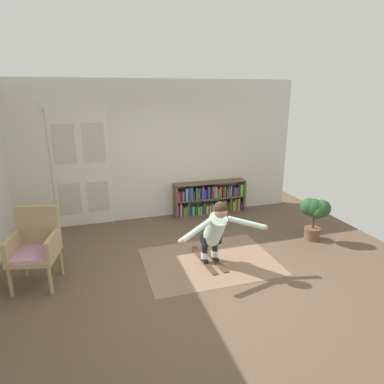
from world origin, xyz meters
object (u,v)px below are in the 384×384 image
bookshelf (209,199)px  potted_plant (315,211)px  wicker_chair (35,245)px  person_skier (216,228)px  skis_pair (209,259)px

bookshelf → potted_plant: potted_plant is taller
wicker_chair → person_skier: size_ratio=0.77×
bookshelf → skis_pair: (-0.74, -2.05, -0.32)m
skis_pair → person_skier: (0.02, -0.23, 0.64)m
bookshelf → wicker_chair: size_ratio=1.48×
bookshelf → person_skier: size_ratio=1.14×
potted_plant → skis_pair: bearing=-175.6°
person_skier → bookshelf: bearing=72.3°
bookshelf → skis_pair: bearing=-109.9°
wicker_chair → potted_plant: bearing=0.4°
bookshelf → skis_pair: bookshelf is taller
skis_pair → person_skier: person_skier is taller
potted_plant → person_skier: (-2.07, -0.39, 0.09)m
bookshelf → person_skier: bearing=-107.7°
wicker_chair → potted_plant: 4.65m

